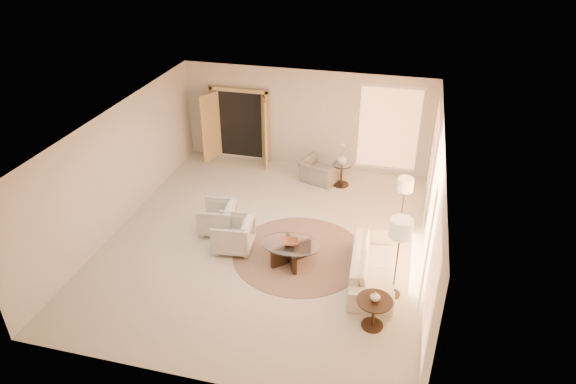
% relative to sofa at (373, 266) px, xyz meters
% --- Properties ---
extents(room, '(7.04, 8.04, 2.83)m').
position_rel_sofa_xyz_m(room, '(-2.45, 0.76, 1.07)').
color(room, beige).
rests_on(room, ground).
extents(windows_right, '(0.10, 6.40, 2.40)m').
position_rel_sofa_xyz_m(windows_right, '(1.00, 0.86, 1.03)').
color(windows_right, '#EB955E').
rests_on(windows_right, room).
extents(window_back_corner, '(1.70, 0.10, 2.40)m').
position_rel_sofa_xyz_m(window_back_corner, '(-0.15, 4.71, 1.03)').
color(window_back_corner, '#EB955E').
rests_on(window_back_corner, room).
extents(curtains_right, '(0.06, 5.20, 2.60)m').
position_rel_sofa_xyz_m(curtains_right, '(0.95, 1.76, 0.98)').
color(curtains_right, beige).
rests_on(curtains_right, room).
extents(french_doors, '(1.95, 0.66, 2.16)m').
position_rel_sofa_xyz_m(french_doors, '(-4.35, 4.58, 0.74)').
color(french_doors, tan).
rests_on(french_doors, room).
extents(area_rug, '(3.50, 3.50, 0.01)m').
position_rel_sofa_xyz_m(area_rug, '(-1.62, 0.45, -0.32)').
color(area_rug, '#493227').
rests_on(area_rug, room).
extents(sofa, '(1.00, 2.26, 0.65)m').
position_rel_sofa_xyz_m(sofa, '(0.00, 0.00, 0.00)').
color(sofa, beige).
rests_on(sofa, room).
extents(armchair_left, '(0.80, 0.84, 0.80)m').
position_rel_sofa_xyz_m(armchair_left, '(-3.65, 0.86, 0.08)').
color(armchair_left, beige).
rests_on(armchair_left, room).
extents(armchair_right, '(0.83, 0.87, 0.83)m').
position_rel_sofa_xyz_m(armchair_right, '(-3.07, 0.29, 0.09)').
color(armchair_right, beige).
rests_on(armchair_right, room).
extents(accent_chair, '(1.10, 0.89, 0.83)m').
position_rel_sofa_xyz_m(accent_chair, '(-1.84, 3.82, 0.09)').
color(accent_chair, gray).
rests_on(accent_chair, room).
extents(coffee_table, '(1.48, 1.48, 0.46)m').
position_rel_sofa_xyz_m(coffee_table, '(-1.73, 0.14, -0.03)').
color(coffee_table, black).
rests_on(coffee_table, room).
extents(end_table, '(0.64, 0.64, 0.61)m').
position_rel_sofa_xyz_m(end_table, '(0.15, -1.35, 0.09)').
color(end_table, black).
rests_on(end_table, room).
extents(side_table, '(0.55, 0.55, 0.64)m').
position_rel_sofa_xyz_m(side_table, '(-1.23, 3.76, 0.07)').
color(side_table, '#31261D').
rests_on(side_table, room).
extents(floor_lamp_near, '(0.35, 0.35, 1.46)m').
position_rel_sofa_xyz_m(floor_lamp_near, '(0.45, 1.76, 0.92)').
color(floor_lamp_near, '#31261D').
rests_on(floor_lamp_near, room).
extents(floor_lamp_far, '(0.42, 0.42, 1.74)m').
position_rel_sofa_xyz_m(floor_lamp_far, '(0.45, -0.40, 1.15)').
color(floor_lamp_far, '#31261D').
rests_on(floor_lamp_far, room).
extents(bowl, '(0.39, 0.39, 0.08)m').
position_rel_sofa_xyz_m(bowl, '(-1.73, 0.14, 0.18)').
color(bowl, brown).
rests_on(bowl, coffee_table).
extents(end_vase, '(0.18, 0.18, 0.19)m').
position_rel_sofa_xyz_m(end_vase, '(0.15, -1.35, 0.37)').
color(end_vase, silver).
rests_on(end_vase, end_table).
extents(side_vase, '(0.33, 0.33, 0.27)m').
position_rel_sofa_xyz_m(side_vase, '(-1.23, 3.76, 0.45)').
color(side_vase, silver).
rests_on(side_vase, side_table).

